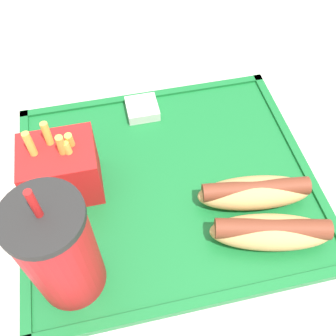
{
  "coord_description": "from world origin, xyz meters",
  "views": [
    {
      "loc": [
        0.04,
        0.29,
        1.22
      ],
      "look_at": [
        -0.02,
        0.0,
        0.81
      ],
      "focal_mm": 42.0,
      "sensor_mm": 36.0,
      "label": 1
    }
  ],
  "objects_px": {
    "fries_carton": "(62,169)",
    "soda_cup": "(60,251)",
    "hot_dog_far": "(271,231)",
    "hot_dog_near": "(255,192)",
    "sauce_cup_mayo": "(142,108)"
  },
  "relations": [
    {
      "from": "fries_carton",
      "to": "soda_cup",
      "type": "bearing_deg",
      "value": 89.07
    },
    {
      "from": "soda_cup",
      "to": "fries_carton",
      "type": "height_order",
      "value": "soda_cup"
    },
    {
      "from": "fries_carton",
      "to": "hot_dog_far",
      "type": "bearing_deg",
      "value": 150.73
    },
    {
      "from": "hot_dog_near",
      "to": "fries_carton",
      "type": "xyz_separation_m",
      "value": [
        0.23,
        -0.07,
        0.02
      ]
    },
    {
      "from": "hot_dog_far",
      "to": "fries_carton",
      "type": "distance_m",
      "value": 0.26
    },
    {
      "from": "hot_dog_far",
      "to": "hot_dog_near",
      "type": "distance_m",
      "value": 0.06
    },
    {
      "from": "hot_dog_near",
      "to": "sauce_cup_mayo",
      "type": "xyz_separation_m",
      "value": [
        0.11,
        -0.18,
        -0.01
      ]
    },
    {
      "from": "sauce_cup_mayo",
      "to": "hot_dog_far",
      "type": "bearing_deg",
      "value": 114.55
    },
    {
      "from": "hot_dog_far",
      "to": "fries_carton",
      "type": "bearing_deg",
      "value": -29.27
    },
    {
      "from": "hot_dog_near",
      "to": "sauce_cup_mayo",
      "type": "relative_size",
      "value": 3.18
    },
    {
      "from": "soda_cup",
      "to": "hot_dog_far",
      "type": "relative_size",
      "value": 1.22
    },
    {
      "from": "hot_dog_far",
      "to": "sauce_cup_mayo",
      "type": "relative_size",
      "value": 3.22
    },
    {
      "from": "soda_cup",
      "to": "hot_dog_near",
      "type": "bearing_deg",
      "value": -166.95
    },
    {
      "from": "soda_cup",
      "to": "sauce_cup_mayo",
      "type": "bearing_deg",
      "value": -117.11
    },
    {
      "from": "soda_cup",
      "to": "hot_dog_near",
      "type": "xyz_separation_m",
      "value": [
        -0.23,
        -0.05,
        -0.05
      ]
    }
  ]
}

